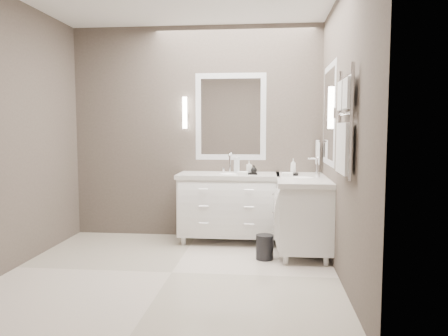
# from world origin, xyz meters

# --- Properties ---
(floor) EXTENTS (3.20, 3.00, 0.01)m
(floor) POSITION_xyz_m (0.00, 0.00, -0.01)
(floor) COLOR silver
(floor) RESTS_ON ground
(wall_back) EXTENTS (3.20, 0.01, 2.70)m
(wall_back) POSITION_xyz_m (0.00, 1.50, 1.35)
(wall_back) COLOR #514841
(wall_back) RESTS_ON floor
(wall_front) EXTENTS (3.20, 0.01, 2.70)m
(wall_front) POSITION_xyz_m (0.00, -1.50, 1.35)
(wall_front) COLOR #514841
(wall_front) RESTS_ON floor
(wall_left) EXTENTS (0.01, 3.00, 2.70)m
(wall_left) POSITION_xyz_m (-1.60, 0.00, 1.35)
(wall_left) COLOR #514841
(wall_left) RESTS_ON floor
(wall_right) EXTENTS (0.01, 3.00, 2.70)m
(wall_right) POSITION_xyz_m (1.60, 0.00, 1.35)
(wall_right) COLOR #514841
(wall_right) RESTS_ON floor
(vanity_back) EXTENTS (1.24, 0.59, 0.97)m
(vanity_back) POSITION_xyz_m (0.45, 1.23, 0.49)
(vanity_back) COLOR white
(vanity_back) RESTS_ON floor
(vanity_right) EXTENTS (0.59, 1.24, 0.97)m
(vanity_right) POSITION_xyz_m (1.33, 0.90, 0.49)
(vanity_right) COLOR white
(vanity_right) RESTS_ON floor
(mirror_back) EXTENTS (0.90, 0.02, 1.10)m
(mirror_back) POSITION_xyz_m (0.45, 1.49, 1.55)
(mirror_back) COLOR white
(mirror_back) RESTS_ON wall_back
(mirror_right) EXTENTS (0.02, 0.90, 1.10)m
(mirror_right) POSITION_xyz_m (1.59, 0.80, 1.55)
(mirror_right) COLOR white
(mirror_right) RESTS_ON wall_right
(sconce_back) EXTENTS (0.06, 0.06, 0.40)m
(sconce_back) POSITION_xyz_m (-0.13, 1.43, 1.59)
(sconce_back) COLOR white
(sconce_back) RESTS_ON wall_back
(sconce_right) EXTENTS (0.06, 0.06, 0.40)m
(sconce_right) POSITION_xyz_m (1.53, 0.22, 1.59)
(sconce_right) COLOR white
(sconce_right) RESTS_ON wall_right
(towel_bar_corner) EXTENTS (0.03, 0.22, 0.30)m
(towel_bar_corner) POSITION_xyz_m (1.54, 1.36, 1.12)
(towel_bar_corner) COLOR white
(towel_bar_corner) RESTS_ON wall_right
(towel_ladder) EXTENTS (0.06, 0.58, 0.90)m
(towel_ladder) POSITION_xyz_m (1.55, -0.40, 1.39)
(towel_ladder) COLOR white
(towel_ladder) RESTS_ON wall_right
(waste_bin) EXTENTS (0.19, 0.19, 0.26)m
(waste_bin) POSITION_xyz_m (0.90, 0.53, 0.13)
(waste_bin) COLOR black
(waste_bin) RESTS_ON floor
(amenity_tray_back) EXTENTS (0.14, 0.11, 0.02)m
(amenity_tray_back) POSITION_xyz_m (0.73, 1.16, 0.86)
(amenity_tray_back) COLOR black
(amenity_tray_back) RESTS_ON vanity_back
(amenity_tray_right) EXTENTS (0.14, 0.17, 0.02)m
(amenity_tray_right) POSITION_xyz_m (1.23, 1.11, 0.86)
(amenity_tray_right) COLOR black
(amenity_tray_right) RESTS_ON vanity_right
(water_bottle) EXTENTS (0.07, 0.07, 0.20)m
(water_bottle) POSITION_xyz_m (0.55, 1.22, 0.95)
(water_bottle) COLOR silver
(water_bottle) RESTS_ON vanity_back
(soap_bottle_a) EXTENTS (0.07, 0.07, 0.14)m
(soap_bottle_a) POSITION_xyz_m (0.70, 1.18, 0.94)
(soap_bottle_a) COLOR white
(soap_bottle_a) RESTS_ON amenity_tray_back
(soap_bottle_b) EXTENTS (0.09, 0.09, 0.09)m
(soap_bottle_b) POSITION_xyz_m (0.76, 1.13, 0.92)
(soap_bottle_b) COLOR black
(soap_bottle_b) RESTS_ON amenity_tray_back
(soap_bottle_c) EXTENTS (0.08, 0.08, 0.17)m
(soap_bottle_c) POSITION_xyz_m (1.23, 1.11, 0.96)
(soap_bottle_c) COLOR white
(soap_bottle_c) RESTS_ON amenity_tray_right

